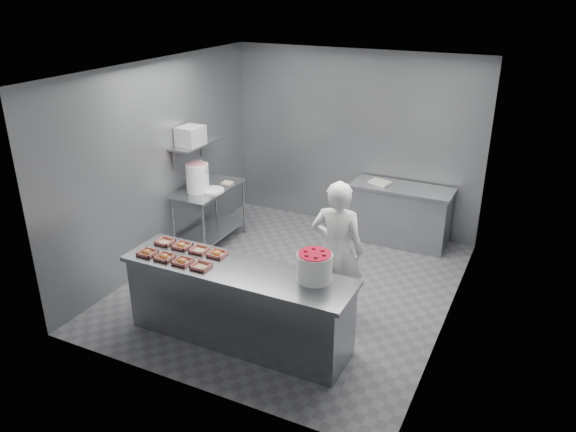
% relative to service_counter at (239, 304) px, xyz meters
% --- Properties ---
extents(floor, '(4.50, 4.50, 0.00)m').
position_rel_service_counter_xyz_m(floor, '(0.00, 1.35, -0.45)').
color(floor, '#4C4C51').
rests_on(floor, ground).
extents(ceiling, '(4.50, 4.50, 0.00)m').
position_rel_service_counter_xyz_m(ceiling, '(0.00, 1.35, 2.35)').
color(ceiling, white).
rests_on(ceiling, wall_back).
extents(wall_back, '(4.00, 0.04, 2.80)m').
position_rel_service_counter_xyz_m(wall_back, '(0.00, 3.60, 0.95)').
color(wall_back, slate).
rests_on(wall_back, ground).
extents(wall_left, '(0.04, 4.50, 2.80)m').
position_rel_service_counter_xyz_m(wall_left, '(-2.00, 1.35, 0.95)').
color(wall_left, slate).
rests_on(wall_left, ground).
extents(wall_right, '(0.04, 4.50, 2.80)m').
position_rel_service_counter_xyz_m(wall_right, '(2.00, 1.35, 0.95)').
color(wall_right, slate).
rests_on(wall_right, ground).
extents(service_counter, '(2.60, 0.70, 0.90)m').
position_rel_service_counter_xyz_m(service_counter, '(0.00, 0.00, 0.00)').
color(service_counter, slate).
rests_on(service_counter, ground).
extents(prep_table, '(0.60, 1.20, 0.90)m').
position_rel_service_counter_xyz_m(prep_table, '(-1.65, 1.95, 0.14)').
color(prep_table, slate).
rests_on(prep_table, ground).
extents(back_counter, '(1.50, 0.60, 0.90)m').
position_rel_service_counter_xyz_m(back_counter, '(0.90, 3.25, -0.00)').
color(back_counter, slate).
rests_on(back_counter, ground).
extents(wall_shelf, '(0.35, 0.90, 0.03)m').
position_rel_service_counter_xyz_m(wall_shelf, '(-1.82, 1.95, 1.10)').
color(wall_shelf, slate).
rests_on(wall_shelf, wall_left).
extents(tray_0, '(0.19, 0.18, 0.06)m').
position_rel_service_counter_xyz_m(tray_0, '(-1.07, -0.16, 0.47)').
color(tray_0, tan).
rests_on(tray_0, service_counter).
extents(tray_1, '(0.19, 0.18, 0.06)m').
position_rel_service_counter_xyz_m(tray_1, '(-0.83, -0.16, 0.47)').
color(tray_1, tan).
rests_on(tray_1, service_counter).
extents(tray_2, '(0.19, 0.18, 0.06)m').
position_rel_service_counter_xyz_m(tray_2, '(-0.59, -0.16, 0.47)').
color(tray_2, tan).
rests_on(tray_2, service_counter).
extents(tray_3, '(0.19, 0.18, 0.04)m').
position_rel_service_counter_xyz_m(tray_3, '(-0.35, -0.16, 0.47)').
color(tray_3, tan).
rests_on(tray_3, service_counter).
extents(tray_4, '(0.19, 0.18, 0.04)m').
position_rel_service_counter_xyz_m(tray_4, '(-1.07, 0.16, 0.47)').
color(tray_4, tan).
rests_on(tray_4, service_counter).
extents(tray_5, '(0.19, 0.18, 0.06)m').
position_rel_service_counter_xyz_m(tray_5, '(-0.83, 0.16, 0.47)').
color(tray_5, tan).
rests_on(tray_5, service_counter).
extents(tray_6, '(0.19, 0.18, 0.04)m').
position_rel_service_counter_xyz_m(tray_6, '(-0.59, 0.16, 0.47)').
color(tray_6, tan).
rests_on(tray_6, service_counter).
extents(tray_7, '(0.19, 0.18, 0.06)m').
position_rel_service_counter_xyz_m(tray_7, '(-0.35, 0.16, 0.47)').
color(tray_7, tan).
rests_on(tray_7, service_counter).
extents(worker, '(0.67, 0.48, 1.69)m').
position_rel_service_counter_xyz_m(worker, '(0.76, 0.97, 0.39)').
color(worker, white).
rests_on(worker, ground).
extents(strawberry_tub, '(0.36, 0.36, 0.30)m').
position_rel_service_counter_xyz_m(strawberry_tub, '(0.84, 0.14, 0.61)').
color(strawberry_tub, white).
rests_on(strawberry_tub, service_counter).
extents(glaze_bucket, '(0.34, 0.32, 0.50)m').
position_rel_service_counter_xyz_m(glaze_bucket, '(-1.71, 1.78, 0.66)').
color(glaze_bucket, white).
rests_on(glaze_bucket, prep_table).
extents(bucket_lid, '(0.40, 0.40, 0.03)m').
position_rel_service_counter_xyz_m(bucket_lid, '(-1.53, 1.87, 0.46)').
color(bucket_lid, white).
rests_on(bucket_lid, prep_table).
extents(rag, '(0.15, 0.13, 0.02)m').
position_rel_service_counter_xyz_m(rag, '(-1.51, 2.25, 0.46)').
color(rag, '#CCB28C').
rests_on(rag, prep_table).
extents(appliance, '(0.33, 0.37, 0.27)m').
position_rel_service_counter_xyz_m(appliance, '(-1.82, 1.83, 1.24)').
color(appliance, gray).
rests_on(appliance, wall_shelf).
extents(paper_stack, '(0.35, 0.29, 0.04)m').
position_rel_service_counter_xyz_m(paper_stack, '(0.56, 3.25, 0.46)').
color(paper_stack, silver).
rests_on(paper_stack, back_counter).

